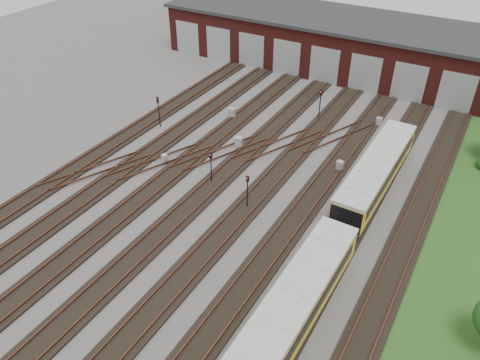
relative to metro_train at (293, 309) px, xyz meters
The scene contains 14 objects.
ground 10.18m from the metro_train, behind, with size 120.00×120.00×0.00m, color #4D4A48.
track_network 10.38m from the metro_train, behind, with size 30.40×70.00×0.33m.
maintenance_shed 41.79m from the metro_train, 103.87° to the left, with size 51.00×12.50×6.35m.
grass_verge 14.00m from the metro_train, 49.60° to the left, with size 8.00×55.00×0.05m, color #244918.
metro_train is the anchor object (origin of this frame).
signal_mast_0 27.36m from the metro_train, 144.62° to the left, with size 0.32×0.31×3.33m.
signal_mast_1 16.04m from the metro_train, 140.31° to the left, with size 0.27×0.25×2.99m.
signal_mast_2 27.24m from the metro_train, 109.04° to the left, with size 0.32×0.31×3.27m.
signal_mast_3 11.84m from the metro_train, 132.40° to the left, with size 0.25×0.24×3.09m.
relay_cabinet_0 20.73m from the metro_train, 148.94° to the left, with size 0.51×0.43×0.86m, color #96999B.
relay_cabinet_1 27.19m from the metro_train, 128.52° to the left, with size 0.67×0.56×1.12m, color #96999B.
relay_cabinet_2 21.10m from the metro_train, 128.91° to the left, with size 0.67×0.56×1.12m, color #96999B.
relay_cabinet_3 27.60m from the metro_train, 96.06° to the left, with size 0.55×0.46×0.92m, color #96999B.
relay_cabinet_4 17.91m from the metro_train, 101.28° to the left, with size 0.58×0.49×0.97m, color #96999B.
Camera 1 is at (16.23, -17.36, 23.53)m, focal length 35.00 mm.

